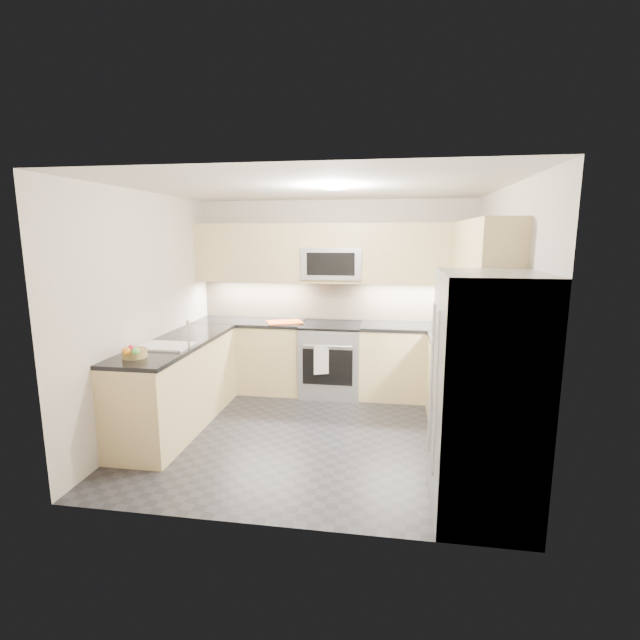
{
  "coord_description": "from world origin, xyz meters",
  "views": [
    {
      "loc": [
        0.76,
        -4.5,
        2.05
      ],
      "look_at": [
        0.0,
        0.35,
        1.15
      ],
      "focal_mm": 26.0,
      "sensor_mm": 36.0,
      "label": 1
    }
  ],
  "objects_px": {
    "gas_range": "(331,360)",
    "utensil_bowl": "(445,322)",
    "cutting_board": "(285,322)",
    "refrigerator": "(485,396)",
    "fruit_basket": "(135,353)",
    "microwave": "(333,263)"
  },
  "relations": [
    {
      "from": "utensil_bowl",
      "to": "cutting_board",
      "type": "height_order",
      "value": "utensil_bowl"
    },
    {
      "from": "refrigerator",
      "to": "cutting_board",
      "type": "relative_size",
      "value": 4.1
    },
    {
      "from": "refrigerator",
      "to": "microwave",
      "type": "bearing_deg",
      "value": 119.62
    },
    {
      "from": "cutting_board",
      "to": "fruit_basket",
      "type": "relative_size",
      "value": 1.97
    },
    {
      "from": "microwave",
      "to": "refrigerator",
      "type": "relative_size",
      "value": 0.42
    },
    {
      "from": "microwave",
      "to": "fruit_basket",
      "type": "height_order",
      "value": "microwave"
    },
    {
      "from": "gas_range",
      "to": "utensil_bowl",
      "type": "relative_size",
      "value": 3.09
    },
    {
      "from": "microwave",
      "to": "fruit_basket",
      "type": "distance_m",
      "value": 2.7
    },
    {
      "from": "gas_range",
      "to": "microwave",
      "type": "xyz_separation_m",
      "value": [
        0.0,
        0.12,
        1.24
      ]
    },
    {
      "from": "gas_range",
      "to": "fruit_basket",
      "type": "height_order",
      "value": "fruit_basket"
    },
    {
      "from": "fruit_basket",
      "to": "cutting_board",
      "type": "bearing_deg",
      "value": 62.83
    },
    {
      "from": "gas_range",
      "to": "fruit_basket",
      "type": "xyz_separation_m",
      "value": [
        -1.57,
        -1.95,
        0.53
      ]
    },
    {
      "from": "refrigerator",
      "to": "cutting_board",
      "type": "distance_m",
      "value": 3.13
    },
    {
      "from": "refrigerator",
      "to": "cutting_board",
      "type": "height_order",
      "value": "refrigerator"
    },
    {
      "from": "utensil_bowl",
      "to": "cutting_board",
      "type": "relative_size",
      "value": 0.67
    },
    {
      "from": "utensil_bowl",
      "to": "fruit_basket",
      "type": "height_order",
      "value": "utensil_bowl"
    },
    {
      "from": "gas_range",
      "to": "cutting_board",
      "type": "distance_m",
      "value": 0.78
    },
    {
      "from": "gas_range",
      "to": "cutting_board",
      "type": "xyz_separation_m",
      "value": [
        -0.6,
        -0.05,
        0.49
      ]
    },
    {
      "from": "gas_range",
      "to": "microwave",
      "type": "bearing_deg",
      "value": 90.0
    },
    {
      "from": "microwave",
      "to": "cutting_board",
      "type": "height_order",
      "value": "microwave"
    },
    {
      "from": "utensil_bowl",
      "to": "gas_range",
      "type": "bearing_deg",
      "value": 174.96
    },
    {
      "from": "gas_range",
      "to": "utensil_bowl",
      "type": "bearing_deg",
      "value": -5.04
    }
  ]
}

